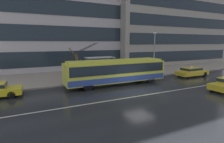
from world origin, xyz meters
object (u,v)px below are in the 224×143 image
(taxi_ahead_of_bus, at_px, (192,71))
(pedestrian_at_shelter, at_px, (93,72))
(pedestrian_walking_past, at_px, (118,66))
(bus_shelter, at_px, (99,62))
(pedestrian_approaching_curb, at_px, (92,66))
(street_tree_bare, at_px, (76,64))
(street_lamp, at_px, (154,49))
(trolleybus, at_px, (116,71))

(taxi_ahead_of_bus, distance_m, pedestrian_at_shelter, 13.65)
(pedestrian_walking_past, bearing_deg, taxi_ahead_of_bus, -18.29)
(bus_shelter, height_order, pedestrian_approaching_curb, bus_shelter)
(taxi_ahead_of_bus, bearing_deg, pedestrian_at_shelter, 166.83)
(bus_shelter, xyz_separation_m, street_tree_bare, (-2.96, 0.23, -0.09))
(street_tree_bare, bearing_deg, street_lamp, -7.41)
(bus_shelter, height_order, pedestrian_walking_past, bus_shelter)
(trolleybus, relative_size, taxi_ahead_of_bus, 2.59)
(trolleybus, height_order, pedestrian_at_shelter, trolleybus)
(bus_shelter, distance_m, street_lamp, 8.09)
(pedestrian_walking_past, distance_m, street_tree_bare, 5.26)
(trolleybus, distance_m, pedestrian_approaching_curb, 3.88)
(taxi_ahead_of_bus, height_order, bus_shelter, bus_shelter)
(street_lamp, height_order, street_tree_bare, street_lamp)
(taxi_ahead_of_bus, height_order, street_tree_bare, street_tree_bare)
(pedestrian_approaching_curb, bearing_deg, pedestrian_walking_past, -11.79)
(pedestrian_walking_past, xyz_separation_m, street_tree_bare, (-5.11, 1.19, 0.35))
(trolleybus, distance_m, bus_shelter, 3.88)
(bus_shelter, distance_m, street_tree_bare, 2.97)
(pedestrian_at_shelter, height_order, street_lamp, street_lamp)
(bus_shelter, bearing_deg, street_tree_bare, 175.63)
(bus_shelter, bearing_deg, pedestrian_at_shelter, -139.20)
(trolleybus, bearing_deg, bus_shelter, 97.80)
(pedestrian_walking_past, relative_size, street_tree_bare, 0.50)
(pedestrian_approaching_curb, bearing_deg, trolleybus, -65.25)
(street_tree_bare, bearing_deg, taxi_ahead_of_bus, -16.55)
(bus_shelter, distance_m, pedestrian_approaching_curb, 1.21)
(taxi_ahead_of_bus, xyz_separation_m, street_tree_bare, (-14.96, 4.44, 1.31))
(street_lamp, bearing_deg, pedestrian_approaching_curb, 174.30)
(trolleybus, relative_size, bus_shelter, 3.35)
(bus_shelter, xyz_separation_m, street_lamp, (7.85, -1.18, 1.57))
(trolleybus, xyz_separation_m, street_tree_bare, (-3.48, 4.03, 0.50))
(trolleybus, relative_size, pedestrian_approaching_curb, 6.37)
(street_lamp, bearing_deg, trolleybus, -160.31)
(bus_shelter, relative_size, street_tree_bare, 0.93)
(trolleybus, height_order, pedestrian_approaching_curb, trolleybus)
(pedestrian_walking_past, bearing_deg, bus_shelter, 155.87)
(trolleybus, xyz_separation_m, taxi_ahead_of_bus, (11.48, -0.41, -0.82))
(bus_shelter, height_order, street_lamp, street_lamp)
(pedestrian_at_shelter, distance_m, street_lamp, 9.49)
(pedestrian_approaching_curb, distance_m, street_lamp, 9.21)
(street_lamp, distance_m, street_tree_bare, 11.03)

